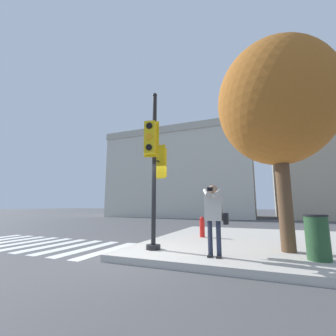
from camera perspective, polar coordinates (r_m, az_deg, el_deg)
ground_plane at (r=6.18m, az=-9.77°, el=-21.86°), size 160.00×160.00×0.00m
sidewalk_corner at (r=8.74m, az=25.40°, el=-16.86°), size 8.00×8.00×0.17m
crosswalk_stripes at (r=9.48m, az=-30.14°, el=-16.35°), size 6.32×2.84×0.01m
traffic_signal_pole at (r=6.47m, az=-3.29°, el=1.69°), size 0.47×1.18×4.54m
person_photographer at (r=5.55m, az=11.63°, el=-11.11°), size 0.58×0.54×1.67m
street_tree at (r=7.33m, az=25.85°, el=14.56°), size 3.26×3.26×5.86m
fire_hydrant at (r=8.85m, az=8.66°, el=-14.55°), size 0.19×0.25×0.76m
trash_bin at (r=6.10m, az=33.70°, el=-14.38°), size 0.49×0.49×0.97m
building_left at (r=28.42m, az=3.56°, el=-1.73°), size 17.19×8.57×10.29m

